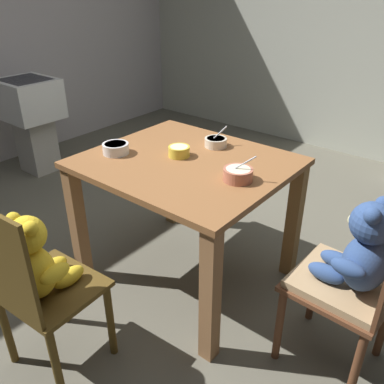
# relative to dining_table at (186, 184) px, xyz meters

# --- Properties ---
(ground_plane) EXTENTS (5.20, 5.20, 0.04)m
(ground_plane) POSITION_rel_dining_table_xyz_m (0.00, 0.00, -0.64)
(ground_plane) COLOR #5F5B4D
(dining_table) EXTENTS (1.05, 0.92, 0.76)m
(dining_table) POSITION_rel_dining_table_xyz_m (0.00, 0.00, 0.00)
(dining_table) COLOR brown
(dining_table) RESTS_ON ground_plane
(teddy_chair_near_front) EXTENTS (0.44, 0.40, 0.91)m
(teddy_chair_near_front) POSITION_rel_dining_table_xyz_m (-0.06, -0.90, -0.07)
(teddy_chair_near_front) COLOR #533D16
(teddy_chair_near_front) RESTS_ON ground_plane
(teddy_chair_near_right) EXTENTS (0.44, 0.42, 0.93)m
(teddy_chair_near_right) POSITION_rel_dining_table_xyz_m (0.97, -0.05, -0.05)
(teddy_chair_near_right) COLOR brown
(teddy_chair_near_right) RESTS_ON ground_plane
(porridge_bowl_white_near_left) EXTENTS (0.14, 0.14, 0.06)m
(porridge_bowl_white_near_left) POSITION_rel_dining_table_xyz_m (-0.36, -0.17, 0.17)
(porridge_bowl_white_near_left) COLOR silver
(porridge_bowl_white_near_left) RESTS_ON dining_table
(porridge_bowl_cream_far_center) EXTENTS (0.13, 0.13, 0.11)m
(porridge_bowl_cream_far_center) POSITION_rel_dining_table_xyz_m (0.01, 0.26, 0.17)
(porridge_bowl_cream_far_center) COLOR beige
(porridge_bowl_cream_far_center) RESTS_ON dining_table
(porridge_bowl_yellow_center) EXTENTS (0.12, 0.12, 0.06)m
(porridge_bowl_yellow_center) POSITION_rel_dining_table_xyz_m (-0.07, 0.02, 0.17)
(porridge_bowl_yellow_center) COLOR yellow
(porridge_bowl_yellow_center) RESTS_ON dining_table
(porridge_bowl_terracotta_near_right) EXTENTS (0.14, 0.14, 0.13)m
(porridge_bowl_terracotta_near_right) POSITION_rel_dining_table_xyz_m (0.35, -0.03, 0.17)
(porridge_bowl_terracotta_near_right) COLOR #B96950
(porridge_bowl_terracotta_near_right) RESTS_ON dining_table
(sink_basin) EXTENTS (0.49, 0.43, 0.85)m
(sink_basin) POSITION_rel_dining_table_xyz_m (-2.05, 0.31, -0.06)
(sink_basin) COLOR #B7B2A8
(sink_basin) RESTS_ON ground_plane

